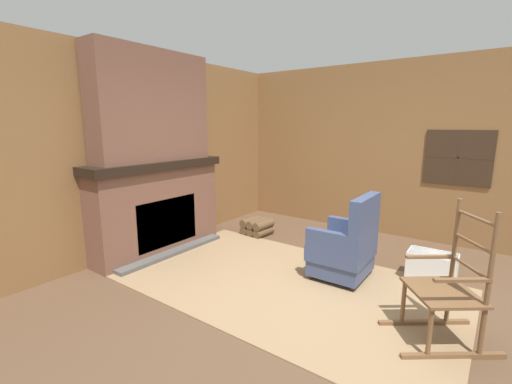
{
  "coord_description": "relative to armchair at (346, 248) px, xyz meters",
  "views": [
    {
      "loc": [
        1.35,
        -2.9,
        1.74
      ],
      "look_at": [
        -1.17,
        0.54,
        0.9
      ],
      "focal_mm": 24.0,
      "sensor_mm": 36.0,
      "label": 1
    }
  ],
  "objects": [
    {
      "name": "wood_panel_wall_left",
      "position": [
        -2.68,
        -0.69,
        0.99
      ],
      "size": [
        0.06,
        5.9,
        2.7
      ],
      "color": "olive",
      "rests_on": "ground"
    },
    {
      "name": "firewood_stack",
      "position": [
        -1.75,
        0.69,
        -0.24
      ],
      "size": [
        0.44,
        0.42,
        0.25
      ],
      "rotation": [
        0.0,
        0.0,
        -0.08
      ],
      "color": "brown",
      "rests_on": "ground"
    },
    {
      "name": "armchair",
      "position": [
        0.0,
        0.0,
        0.0
      ],
      "size": [
        0.62,
        0.69,
        0.99
      ],
      "rotation": [
        0.0,
        0.0,
        3.15
      ],
      "color": "#3D4C75",
      "rests_on": "ground"
    },
    {
      "name": "chimney_breast",
      "position": [
        -2.44,
        -0.69,
        1.61
      ],
      "size": [
        0.36,
        1.65,
        1.41
      ],
      "color": "brown",
      "rests_on": "fireplace_hearth"
    },
    {
      "name": "wood_panel_wall_back",
      "position": [
        0.02,
        1.99,
        0.99
      ],
      "size": [
        5.9,
        0.09,
        2.7
      ],
      "color": "olive",
      "rests_on": "ground"
    },
    {
      "name": "area_rug",
      "position": [
        -0.5,
        -0.54,
        -0.36
      ],
      "size": [
        3.64,
        2.17,
        0.01
      ],
      "color": "#997A56",
      "rests_on": "ground"
    },
    {
      "name": "rocking_chair",
      "position": [
        1.1,
        -0.66,
        0.04
      ],
      "size": [
        0.93,
        0.87,
        1.14
      ],
      "rotation": [
        0.0,
        0.0,
        3.79
      ],
      "color": "brown",
      "rests_on": "ground"
    },
    {
      "name": "fireplace_hearth",
      "position": [
        -2.43,
        -0.69,
        0.27
      ],
      "size": [
        0.62,
        1.98,
        1.26
      ],
      "color": "brown",
      "rests_on": "ground"
    },
    {
      "name": "oil_lamp_vase",
      "position": [
        -2.48,
        -1.13,
        1.0
      ],
      "size": [
        0.12,
        0.12,
        0.28
      ],
      "color": "#B24C42",
      "rests_on": "fireplace_hearth"
    },
    {
      "name": "ground_plane",
      "position": [
        0.01,
        -0.69,
        -0.36
      ],
      "size": [
        14.0,
        14.0,
        0.0
      ],
      "primitive_type": "plane",
      "color": "brown"
    },
    {
      "name": "laundry_basket",
      "position": [
        0.83,
        0.49,
        -0.19
      ],
      "size": [
        0.52,
        0.32,
        0.34
      ],
      "rotation": [
        0.0,
        0.0,
        0.03
      ],
      "color": "white",
      "rests_on": "ground"
    },
    {
      "name": "storage_case",
      "position": [
        -2.48,
        -0.56,
        0.97
      ],
      "size": [
        0.13,
        0.2,
        0.13
      ],
      "color": "brown",
      "rests_on": "fireplace_hearth"
    }
  ]
}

